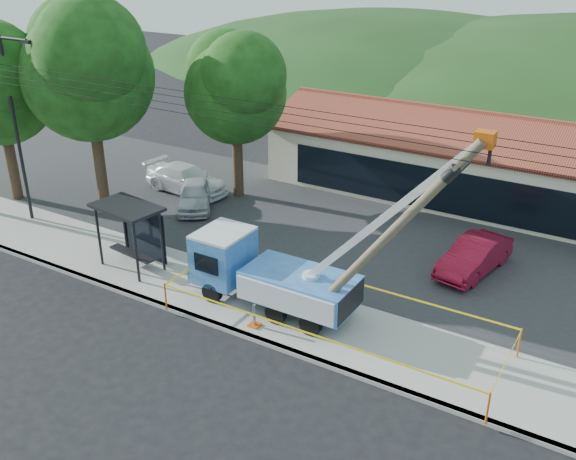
# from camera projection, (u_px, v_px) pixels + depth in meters

# --- Properties ---
(ground) EXTENTS (120.00, 120.00, 0.00)m
(ground) POSITION_uv_depth(u_px,v_px,m) (187.00, 359.00, 21.67)
(ground) COLOR black
(ground) RESTS_ON ground
(curb) EXTENTS (60.00, 0.25, 0.15)m
(curb) POSITION_uv_depth(u_px,v_px,m) (223.00, 327.00, 23.27)
(curb) COLOR #B0AEA5
(curb) RESTS_ON ground
(sidewalk) EXTENTS (60.00, 4.00, 0.15)m
(sidewalk) POSITION_uv_depth(u_px,v_px,m) (253.00, 304.00, 24.75)
(sidewalk) COLOR #B0AEA5
(sidewalk) RESTS_ON ground
(parking_lot) EXTENTS (60.00, 12.00, 0.10)m
(parking_lot) POSITION_uv_depth(u_px,v_px,m) (346.00, 230.00, 30.97)
(parking_lot) COLOR #28282B
(parking_lot) RESTS_ON ground
(strip_mall) EXTENTS (22.50, 8.53, 4.67)m
(strip_mall) POSITION_uv_depth(u_px,v_px,m) (480.00, 162.00, 34.52)
(strip_mall) COLOR beige
(strip_mall) RESTS_ON ground
(streetlight) EXTENTS (2.13, 0.22, 9.00)m
(streetlight) POSITION_uv_depth(u_px,v_px,m) (17.00, 117.00, 29.82)
(streetlight) COLOR black
(streetlight) RESTS_ON ground
(tree_west_near) EXTENTS (7.56, 6.72, 10.80)m
(tree_west_near) POSITION_uv_depth(u_px,v_px,m) (87.00, 63.00, 30.38)
(tree_west_near) COLOR #332316
(tree_west_near) RESTS_ON ground
(tree_lot) EXTENTS (6.30, 5.60, 8.94)m
(tree_lot) POSITION_uv_depth(u_px,v_px,m) (235.00, 83.00, 32.46)
(tree_lot) COLOR #332316
(tree_lot) RESTS_ON ground
(hill_west) EXTENTS (78.40, 56.00, 28.00)m
(hill_west) POSITION_uv_depth(u_px,v_px,m) (398.00, 63.00, 71.44)
(hill_west) COLOR #193413
(hill_west) RESTS_ON ground
(utility_truck) EXTENTS (10.72, 3.49, 7.97)m
(utility_truck) POSITION_uv_depth(u_px,v_px,m) (270.00, 272.00, 23.98)
(utility_truck) COLOR black
(utility_truck) RESTS_ON ground
(leaning_pole) EXTENTS (5.92, 1.74, 7.92)m
(leaning_pole) POSITION_uv_depth(u_px,v_px,m) (389.00, 235.00, 20.24)
(leaning_pole) COLOR brown
(leaning_pole) RESTS_ON ground
(bus_shelter) EXTENTS (3.11, 2.15, 2.80)m
(bus_shelter) POSITION_uv_depth(u_px,v_px,m) (132.00, 221.00, 26.63)
(bus_shelter) COLOR black
(bus_shelter) RESTS_ON ground
(caution_tape) EXTENTS (12.12, 3.87, 1.12)m
(caution_tape) POSITION_uv_depth(u_px,v_px,m) (332.00, 312.00, 22.52)
(caution_tape) COLOR #D2510B
(caution_tape) RESTS_ON ground
(car_silver) EXTENTS (3.74, 4.38, 1.42)m
(car_silver) POSITION_uv_depth(u_px,v_px,m) (196.00, 209.00, 33.52)
(car_silver) COLOR silver
(car_silver) RESTS_ON ground
(car_red) EXTENTS (2.28, 4.55, 1.43)m
(car_red) POSITION_uv_depth(u_px,v_px,m) (472.00, 273.00, 27.15)
(car_red) COLOR maroon
(car_red) RESTS_ON ground
(car_white) EXTENTS (5.24, 2.54, 1.47)m
(car_white) POSITION_uv_depth(u_px,v_px,m) (187.00, 193.00, 35.54)
(car_white) COLOR white
(car_white) RESTS_ON ground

